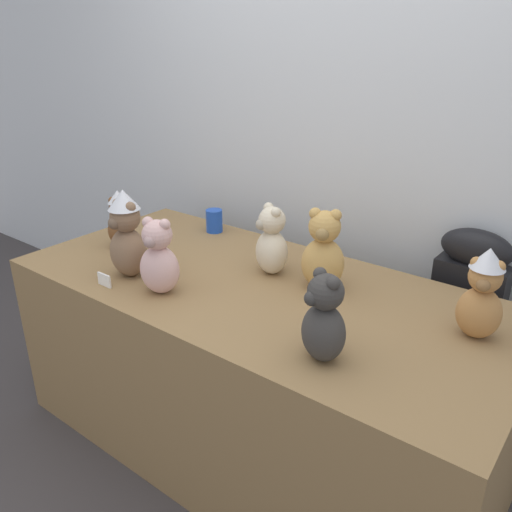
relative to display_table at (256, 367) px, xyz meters
The scene contains 13 objects.
ground_plane 0.46m from the display_table, 90.00° to the right, with size 10.00×10.00×0.00m, color #3D3838.
wall_back 1.16m from the display_table, 90.00° to the left, with size 7.00×0.08×2.60m, color silver.
display_table is the anchor object (origin of this frame).
instrument_case 0.87m from the display_table, 42.56° to the left, with size 0.28×0.13×0.96m.
teddy_bear_mocha 0.75m from the display_table, 152.54° to the right, with size 0.17×0.15×0.35m.
teddy_bear_chestnut 0.89m from the display_table, behind, with size 0.15×0.15×0.26m.
teddy_bear_charcoal 0.74m from the display_table, 31.01° to the right, with size 0.18×0.17×0.28m.
teddy_bear_caramel 0.95m from the display_table, ahead, with size 0.16×0.14×0.30m.
teddy_bear_blush 0.63m from the display_table, 132.57° to the right, with size 0.18×0.16×0.29m.
teddy_bear_cream 0.53m from the display_table, 98.67° to the left, with size 0.19×0.18×0.29m.
teddy_bear_honey 0.58m from the display_table, 32.00° to the left, with size 0.20×0.19×0.31m.
party_cup_blue 0.76m from the display_table, 146.49° to the left, with size 0.08×0.08×0.11m, color blue.
name_card_front_left 0.71m from the display_table, 141.39° to the right, with size 0.07×0.01×0.05m, color white.
Camera 1 is at (1.10, -1.19, 1.65)m, focal length 36.67 mm.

